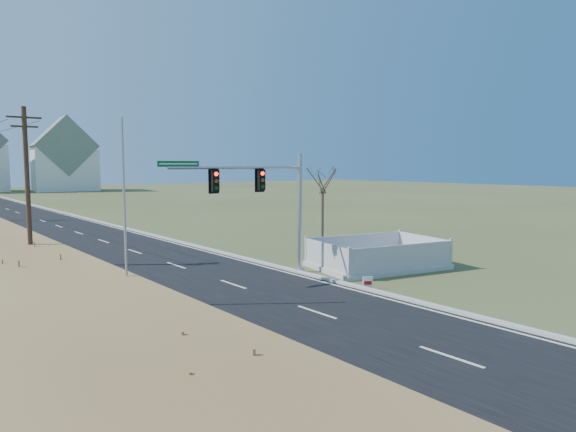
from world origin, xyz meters
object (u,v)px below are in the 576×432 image
object	(u,v)px
open_sign	(368,283)
flagpole	(125,233)
traffic_signal_mast	(270,200)
fence_enclosure	(377,262)
bare_tree	(323,178)

from	to	relation	value
open_sign	flagpole	bearing A→B (deg)	-169.79
flagpole	open_sign	bearing A→B (deg)	-22.08
traffic_signal_mast	open_sign	bearing A→B (deg)	-64.55
fence_enclosure	open_sign	bearing A→B (deg)	-130.84
flagpole	bare_tree	world-z (taller)	flagpole
traffic_signal_mast	bare_tree	world-z (taller)	traffic_signal_mast
flagpole	bare_tree	distance (m)	16.95
traffic_signal_mast	flagpole	xyz separation A→B (m)	(-8.11, -1.10, -0.94)
fence_enclosure	bare_tree	bearing A→B (deg)	87.62
bare_tree	open_sign	bearing A→B (deg)	-121.82
bare_tree	flagpole	bearing A→B (deg)	-160.61
fence_enclosure	flagpole	xyz separation A→B (m)	(-14.19, 0.85, 2.75)
traffic_signal_mast	flagpole	bearing A→B (deg)	-166.31
flagpole	bare_tree	bearing A→B (deg)	19.39
open_sign	bare_tree	bearing A→B (deg)	90.48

